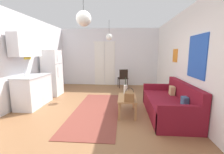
{
  "coord_description": "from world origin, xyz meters",
  "views": [
    {
      "loc": [
        0.7,
        -3.51,
        1.57
      ],
      "look_at": [
        0.35,
        1.03,
        0.83
      ],
      "focal_mm": 23.98,
      "sensor_mm": 36.0,
      "label": 1
    }
  ],
  "objects_px": {
    "couch": "(171,105)",
    "pendant_lamp_near": "(84,19)",
    "handbag": "(130,96)",
    "refrigerator": "(52,73)",
    "pendant_lamp_far": "(109,37)",
    "accent_chair": "(123,77)",
    "coffee_table": "(127,100)",
    "bamboo_vase": "(126,90)"
  },
  "relations": [
    {
      "from": "couch",
      "to": "refrigerator",
      "type": "relative_size",
      "value": 1.21
    },
    {
      "from": "handbag",
      "to": "refrigerator",
      "type": "relative_size",
      "value": 0.19
    },
    {
      "from": "pendant_lamp_near",
      "to": "accent_chair",
      "type": "bearing_deg",
      "value": 79.06
    },
    {
      "from": "couch",
      "to": "handbag",
      "type": "height_order",
      "value": "couch"
    },
    {
      "from": "coffee_table",
      "to": "pendant_lamp_near",
      "type": "xyz_separation_m",
      "value": [
        -0.86,
        -0.83,
        1.83
      ]
    },
    {
      "from": "handbag",
      "to": "refrigerator",
      "type": "distance_m",
      "value": 3.36
    },
    {
      "from": "couch",
      "to": "accent_chair",
      "type": "distance_m",
      "value": 3.22
    },
    {
      "from": "handbag",
      "to": "pendant_lamp_near",
      "type": "height_order",
      "value": "pendant_lamp_near"
    },
    {
      "from": "handbag",
      "to": "refrigerator",
      "type": "bearing_deg",
      "value": 146.2
    },
    {
      "from": "refrigerator",
      "to": "pendant_lamp_far",
      "type": "bearing_deg",
      "value": 4.92
    },
    {
      "from": "handbag",
      "to": "pendant_lamp_near",
      "type": "distance_m",
      "value": 1.96
    },
    {
      "from": "bamboo_vase",
      "to": "refrigerator",
      "type": "bearing_deg",
      "value": 154.56
    },
    {
      "from": "couch",
      "to": "pendant_lamp_near",
      "type": "bearing_deg",
      "value": -156.8
    },
    {
      "from": "coffee_table",
      "to": "accent_chair",
      "type": "distance_m",
      "value": 2.98
    },
    {
      "from": "bamboo_vase",
      "to": "handbag",
      "type": "bearing_deg",
      "value": -81.47
    },
    {
      "from": "refrigerator",
      "to": "handbag",
      "type": "bearing_deg",
      "value": -33.8
    },
    {
      "from": "coffee_table",
      "to": "pendant_lamp_far",
      "type": "distance_m",
      "value": 2.56
    },
    {
      "from": "couch",
      "to": "bamboo_vase",
      "type": "height_order",
      "value": "bamboo_vase"
    },
    {
      "from": "handbag",
      "to": "pendant_lamp_far",
      "type": "relative_size",
      "value": 0.46
    },
    {
      "from": "handbag",
      "to": "refrigerator",
      "type": "height_order",
      "value": "refrigerator"
    },
    {
      "from": "accent_chair",
      "to": "pendant_lamp_near",
      "type": "height_order",
      "value": "pendant_lamp_near"
    },
    {
      "from": "refrigerator",
      "to": "pendant_lamp_far",
      "type": "distance_m",
      "value": 2.48
    },
    {
      "from": "handbag",
      "to": "accent_chair",
      "type": "relative_size",
      "value": 0.38
    },
    {
      "from": "couch",
      "to": "refrigerator",
      "type": "distance_m",
      "value": 4.18
    },
    {
      "from": "handbag",
      "to": "accent_chair",
      "type": "height_order",
      "value": "accent_chair"
    },
    {
      "from": "handbag",
      "to": "pendant_lamp_near",
      "type": "relative_size",
      "value": 0.49
    },
    {
      "from": "handbag",
      "to": "accent_chair",
      "type": "bearing_deg",
      "value": 93.0
    },
    {
      "from": "pendant_lamp_near",
      "to": "pendant_lamp_far",
      "type": "height_order",
      "value": "same"
    },
    {
      "from": "accent_chair",
      "to": "pendant_lamp_near",
      "type": "distance_m",
      "value": 4.25
    },
    {
      "from": "pendant_lamp_near",
      "to": "pendant_lamp_far",
      "type": "bearing_deg",
      "value": 84.97
    },
    {
      "from": "couch",
      "to": "accent_chair",
      "type": "bearing_deg",
      "value": 112.39
    },
    {
      "from": "couch",
      "to": "refrigerator",
      "type": "xyz_separation_m",
      "value": [
        -3.84,
        1.57,
        0.57
      ]
    },
    {
      "from": "pendant_lamp_far",
      "to": "accent_chair",
      "type": "bearing_deg",
      "value": 67.3
    },
    {
      "from": "handbag",
      "to": "coffee_table",
      "type": "bearing_deg",
      "value": 99.8
    },
    {
      "from": "pendant_lamp_near",
      "to": "pendant_lamp_far",
      "type": "xyz_separation_m",
      "value": [
        0.23,
        2.59,
        -0.07
      ]
    },
    {
      "from": "bamboo_vase",
      "to": "accent_chair",
      "type": "height_order",
      "value": "bamboo_vase"
    },
    {
      "from": "coffee_table",
      "to": "bamboo_vase",
      "type": "distance_m",
      "value": 0.36
    },
    {
      "from": "refrigerator",
      "to": "accent_chair",
      "type": "bearing_deg",
      "value": 28.11
    },
    {
      "from": "coffee_table",
      "to": "pendant_lamp_near",
      "type": "bearing_deg",
      "value": -135.93
    },
    {
      "from": "coffee_table",
      "to": "handbag",
      "type": "xyz_separation_m",
      "value": [
        0.05,
        -0.28,
        0.18
      ]
    },
    {
      "from": "refrigerator",
      "to": "pendant_lamp_near",
      "type": "bearing_deg",
      "value": -52.14
    },
    {
      "from": "coffee_table",
      "to": "accent_chair",
      "type": "height_order",
      "value": "accent_chair"
    }
  ]
}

